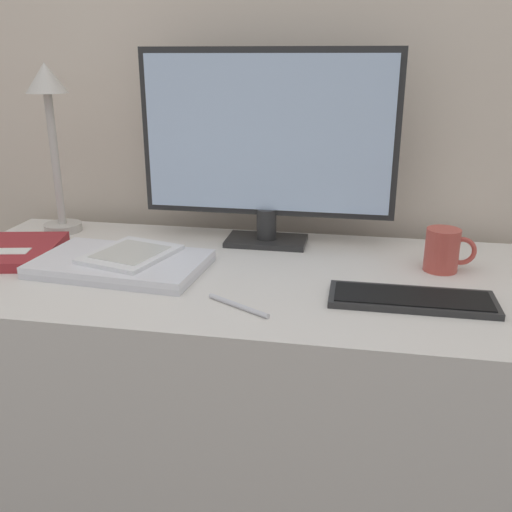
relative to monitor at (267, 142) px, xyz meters
The scene contains 10 objects.
wall_back 0.27m from the monitor, 98.30° to the left, with size 3.60×0.05×2.40m.
desk 0.65m from the monitor, 97.47° to the right, with size 1.31×0.60×0.75m.
monitor is the anchor object (origin of this frame).
keyboard 0.50m from the monitor, 43.35° to the right, with size 0.30×0.11×0.01m.
laptop 0.43m from the monitor, 139.30° to the right, with size 0.36×0.24×0.03m.
ereader 0.40m from the monitor, 139.54° to the right, with size 0.20×0.22×0.01m.
desk_lamp 0.53m from the monitor, behind, with size 0.10×0.10×0.41m.
notebook 0.62m from the monitor, 160.25° to the right, with size 0.21×0.26×0.02m.
coffee_mug 0.45m from the monitor, 16.86° to the right, with size 0.10×0.07×0.09m.
pen 0.45m from the monitor, 88.35° to the right, with size 0.13×0.08×0.01m.
Camera 1 is at (0.24, -0.90, 1.18)m, focal length 40.00 mm.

